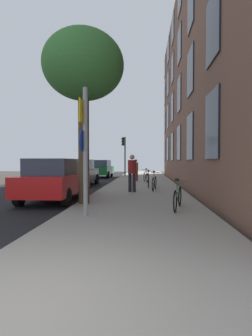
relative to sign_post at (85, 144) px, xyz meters
name	(u,v)px	position (x,y,z in m)	size (l,w,h in m)	color
ground_plane	(90,184)	(-2.15, 10.60, -1.99)	(41.80, 41.80, 0.00)	#332D28
road_asphalt	(59,184)	(-4.25, 10.60, -1.98)	(7.00, 38.00, 0.01)	black
sidewalk	(142,183)	(1.35, 10.60, -1.93)	(4.20, 38.00, 0.12)	gray
building_facade	(184,80)	(3.95, 10.10, 4.66)	(0.56, 27.00, 13.24)	brown
sign_post	(85,144)	(0.00, 0.00, 0.00)	(0.16, 0.60, 3.33)	gray
traffic_light	(124,149)	(-0.53, 18.86, 0.71)	(0.43, 0.24, 3.77)	black
tree_near	(83,68)	(-0.48, 1.92, 2.65)	(2.69, 2.69, 5.74)	#4C3823
bicycle_0	(178,197)	(2.53, 1.09, -1.51)	(0.56, 1.67, 0.91)	black
bicycle_1	(154,183)	(2.00, 6.13, -1.50)	(0.42, 1.61, 0.95)	black
bicycle_2	(148,180)	(1.74, 7.72, -1.50)	(0.42, 1.71, 0.95)	black
bicycle_3	(146,177)	(1.59, 11.28, -1.51)	(0.46, 1.58, 0.92)	black
pedestrian_0	(132,171)	(0.96, 5.33, -0.89)	(0.51, 0.51, 1.72)	#26262D
pedestrian_1	(136,169)	(0.87, 12.07, -0.99)	(0.48, 0.48, 1.54)	maroon
car_0	(56,179)	(-1.90, 3.20, -1.14)	(1.86, 4.33, 1.62)	red
car_1	(80,172)	(-2.51, 9.40, -1.15)	(1.93, 4.03, 1.62)	black
car_2	(101,169)	(-2.53, 17.47, -1.15)	(1.87, 4.07, 1.62)	#19662D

